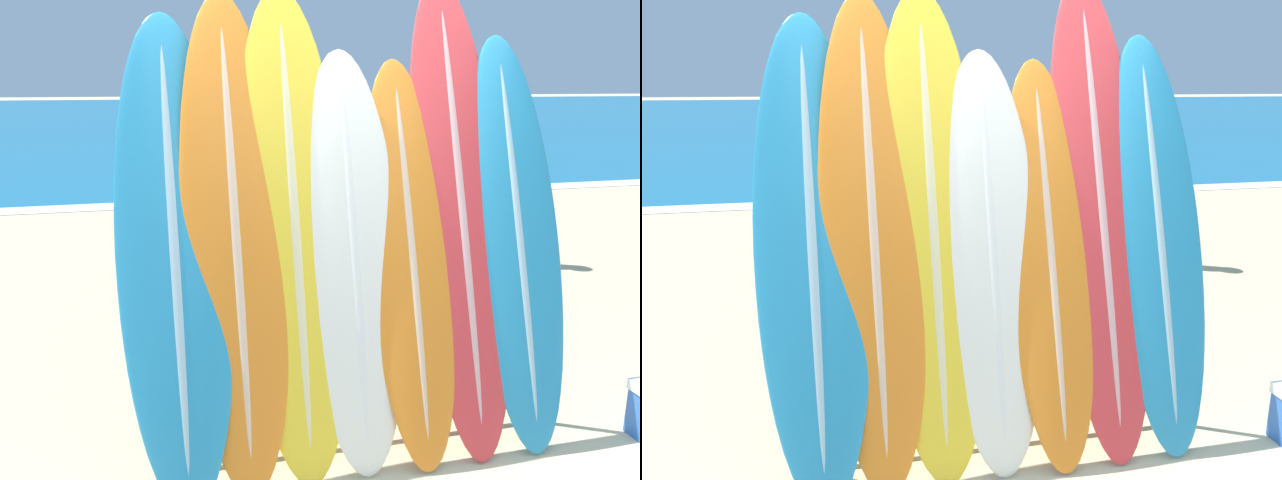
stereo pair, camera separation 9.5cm
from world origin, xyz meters
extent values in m
cube|color=#146693|center=(0.00, 37.86, 0.00)|extent=(120.00, 60.00, 0.00)
cube|color=white|center=(0.00, 8.16, 0.01)|extent=(120.00, 0.60, 0.01)
cylinder|color=gray|center=(-1.19, 0.69, 0.48)|extent=(0.04, 0.04, 0.97)
cylinder|color=gray|center=(0.94, 0.69, 0.48)|extent=(0.04, 0.04, 0.97)
cylinder|color=gray|center=(-0.13, 0.69, 0.95)|extent=(2.18, 0.04, 0.04)
cylinder|color=gray|center=(-0.13, 0.69, 0.12)|extent=(2.18, 0.04, 0.04)
ellipsoid|color=teal|center=(-1.05, 0.75, 1.17)|extent=(0.56, 0.98, 2.35)
ellipsoid|color=#98BACC|center=(-1.05, 0.75, 1.17)|extent=(0.10, 0.95, 2.26)
ellipsoid|color=orange|center=(-0.75, 0.75, 1.22)|extent=(0.53, 0.86, 2.45)
ellipsoid|color=beige|center=(-0.75, 0.75, 1.22)|extent=(0.10, 0.84, 2.35)
ellipsoid|color=yellow|center=(-0.45, 0.75, 1.24)|extent=(0.57, 0.81, 2.47)
ellipsoid|color=beige|center=(-0.45, 0.75, 1.24)|extent=(0.10, 0.78, 2.38)
ellipsoid|color=silver|center=(-0.14, 0.70, 1.08)|extent=(0.54, 0.71, 2.16)
ellipsoid|color=silver|center=(-0.14, 0.70, 1.08)|extent=(0.10, 0.70, 2.08)
ellipsoid|color=orange|center=(0.17, 0.69, 1.06)|extent=(0.48, 0.80, 2.12)
ellipsoid|color=beige|center=(0.17, 0.69, 1.06)|extent=(0.09, 0.78, 2.04)
ellipsoid|color=red|center=(0.49, 0.78, 1.29)|extent=(0.54, 0.94, 2.58)
ellipsoid|color=#D59E9F|center=(0.49, 0.78, 1.29)|extent=(0.10, 0.91, 2.48)
ellipsoid|color=teal|center=(0.81, 0.72, 1.13)|extent=(0.53, 0.84, 2.26)
ellipsoid|color=#98BACC|center=(0.81, 0.72, 1.13)|extent=(0.10, 0.81, 2.17)
cylinder|color=beige|center=(0.52, 3.58, 0.40)|extent=(0.11, 0.11, 0.80)
cylinder|color=beige|center=(0.42, 3.43, 0.40)|extent=(0.11, 0.11, 0.80)
cube|color=#282D38|center=(0.47, 3.51, 0.68)|extent=(0.24, 0.27, 0.24)
cube|color=#3370BC|center=(0.47, 3.51, 1.12)|extent=(0.27, 0.29, 0.63)
sphere|color=beige|center=(0.47, 3.51, 1.58)|extent=(0.23, 0.23, 0.23)
cylinder|color=#A87A5B|center=(2.39, 7.00, 0.40)|extent=(0.11, 0.11, 0.79)
cylinder|color=#A87A5B|center=(2.37, 7.17, 0.40)|extent=(0.11, 0.11, 0.79)
cube|color=#282D38|center=(2.38, 7.08, 0.67)|extent=(0.17, 0.24, 0.24)
cube|color=white|center=(2.38, 7.08, 1.10)|extent=(0.18, 0.26, 0.62)
sphere|color=#A87A5B|center=(2.38, 7.08, 1.56)|extent=(0.22, 0.22, 0.22)
cylinder|color=#A87A5B|center=(2.28, 3.88, 0.41)|extent=(0.12, 0.12, 0.83)
cylinder|color=#A87A5B|center=(2.45, 3.83, 0.41)|extent=(0.12, 0.12, 0.83)
cube|color=#282D38|center=(2.36, 3.86, 0.71)|extent=(0.26, 0.20, 0.25)
cube|color=#2D333D|center=(2.36, 3.86, 1.15)|extent=(0.29, 0.22, 0.65)
sphere|color=#A87A5B|center=(2.36, 3.86, 1.63)|extent=(0.23, 0.23, 0.23)
camera|label=1|loc=(-1.08, -2.28, 1.99)|focal=35.00mm
camera|label=2|loc=(-0.99, -2.30, 1.99)|focal=35.00mm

